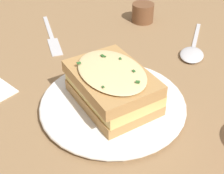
{
  "coord_description": "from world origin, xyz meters",
  "views": [
    {
      "loc": [
        0.16,
        -0.36,
        0.33
      ],
      "look_at": [
        -0.0,
        -0.02,
        0.04
      ],
      "focal_mm": 50.0,
      "sensor_mm": 36.0,
      "label": 1
    }
  ],
  "objects_px": {
    "fork": "(52,39)",
    "spoon": "(192,52)",
    "dinner_plate": "(112,104)",
    "condiment_pot": "(143,13)",
    "sandwich": "(112,86)"
  },
  "relations": [
    {
      "from": "dinner_plate",
      "to": "condiment_pot",
      "type": "bearing_deg",
      "value": 103.16
    },
    {
      "from": "dinner_plate",
      "to": "spoon",
      "type": "height_order",
      "value": "dinner_plate"
    },
    {
      "from": "sandwich",
      "to": "condiment_pot",
      "type": "height_order",
      "value": "sandwich"
    },
    {
      "from": "fork",
      "to": "condiment_pot",
      "type": "bearing_deg",
      "value": -173.36
    },
    {
      "from": "sandwich",
      "to": "spoon",
      "type": "height_order",
      "value": "sandwich"
    },
    {
      "from": "dinner_plate",
      "to": "condiment_pot",
      "type": "xyz_separation_m",
      "value": [
        -0.07,
        0.31,
        0.01
      ]
    },
    {
      "from": "sandwich",
      "to": "dinner_plate",
      "type": "bearing_deg",
      "value": 99.03
    },
    {
      "from": "dinner_plate",
      "to": "spoon",
      "type": "relative_size",
      "value": 1.24
    },
    {
      "from": "fork",
      "to": "condiment_pot",
      "type": "distance_m",
      "value": 0.22
    },
    {
      "from": "fork",
      "to": "dinner_plate",
      "type": "bearing_deg",
      "value": 102.59
    },
    {
      "from": "dinner_plate",
      "to": "condiment_pot",
      "type": "relative_size",
      "value": 4.49
    },
    {
      "from": "sandwich",
      "to": "spoon",
      "type": "distance_m",
      "value": 0.23
    },
    {
      "from": "fork",
      "to": "spoon",
      "type": "bearing_deg",
      "value": 150.49
    },
    {
      "from": "sandwich",
      "to": "fork",
      "type": "height_order",
      "value": "sandwich"
    },
    {
      "from": "condiment_pot",
      "to": "fork",
      "type": "bearing_deg",
      "value": -129.74
    }
  ]
}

